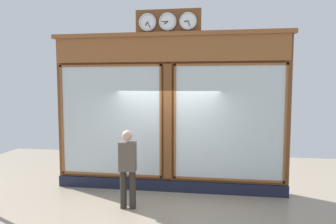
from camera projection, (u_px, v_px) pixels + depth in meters
shop_facade at (169, 112)px, 7.53m from camera, size 5.86×0.42×4.44m
pedestrian at (128, 166)px, 6.44m from camera, size 0.38×0.25×1.69m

